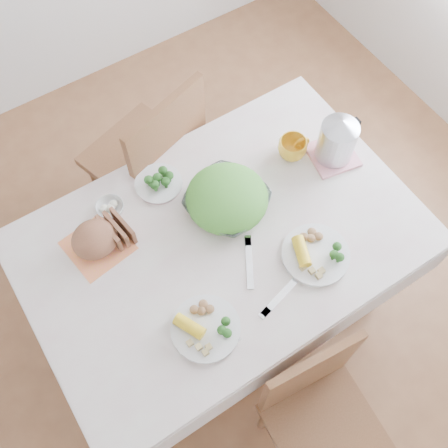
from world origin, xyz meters
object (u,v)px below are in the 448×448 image
chair_far (143,160)px  yellow_mug (292,148)px  dining_table (223,276)px  dinner_plate_right (316,255)px  dinner_plate_left (206,328)px  chair_near (327,427)px  salad_bowl (227,202)px  electric_kettle (338,138)px

chair_far → yellow_mug: (0.46, -0.52, 0.34)m
chair_far → yellow_mug: bearing=114.6°
dining_table → yellow_mug: (0.45, 0.17, 0.43)m
chair_far → dinner_plate_right: size_ratio=3.93×
chair_far → yellow_mug: size_ratio=8.42×
chair_far → dinner_plate_left: size_ratio=4.10×
chair_near → dinner_plate_left: size_ratio=3.53×
chair_near → dining_table: bearing=93.6°
chair_near → chair_far: size_ratio=0.86×
dining_table → yellow_mug: bearing=20.5°
dining_table → chair_far: size_ratio=1.39×
chair_near → dinner_plate_left: 0.61m
salad_bowl → dinner_plate_left: salad_bowl is taller
dining_table → electric_kettle: electric_kettle is taller
salad_bowl → dinner_plate_left: 0.50m
dining_table → dinner_plate_right: bearing=-45.5°
chair_far → dinner_plate_left: bearing=59.5°
chair_near → yellow_mug: size_ratio=7.25×
chair_far → salad_bowl: 0.68m
chair_near → chair_far: 1.44m
dinner_plate_right → electric_kettle: bearing=43.7°
chair_far → electric_kettle: 0.96m
chair_near → dinner_plate_left: (-0.22, 0.48, 0.31)m
salad_bowl → dinner_plate_right: 0.40m
chair_far → dinner_plate_left: 1.04m
dinner_plate_left → dinner_plate_right: same height
electric_kettle → chair_near: bearing=-142.3°
dinner_plate_right → electric_kettle: electric_kettle is taller
dining_table → chair_far: 0.70m
dinner_plate_right → chair_near: bearing=-118.7°
yellow_mug → chair_near: bearing=-117.1°
dinner_plate_left → chair_near: bearing=-65.4°
electric_kettle → dinner_plate_left: bearing=-173.5°
dinner_plate_left → dinner_plate_right: size_ratio=0.96×
chair_near → chair_far: (0.01, 1.44, 0.00)m
salad_bowl → electric_kettle: 0.51m
dining_table → salad_bowl: bearing=49.9°
chair_near → dinner_plate_right: size_ratio=3.38×
yellow_mug → electric_kettle: bearing=-34.7°
chair_near → dinner_plate_right: chair_near is taller
dining_table → electric_kettle: size_ratio=6.61×
dining_table → dinner_plate_right: 0.53m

